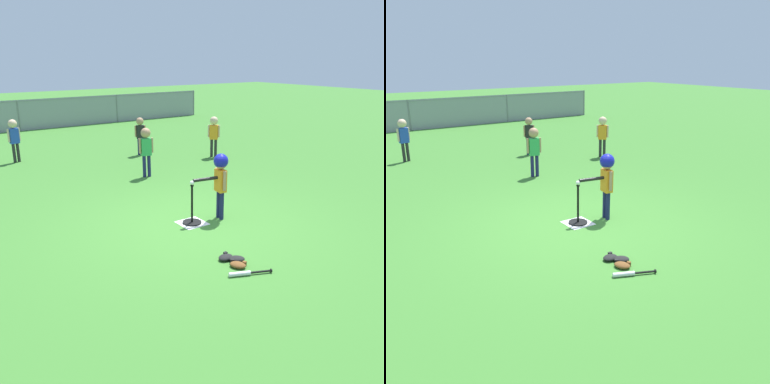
# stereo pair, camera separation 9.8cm
# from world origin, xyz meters

# --- Properties ---
(ground_plane) EXTENTS (60.00, 60.00, 0.00)m
(ground_plane) POSITION_xyz_m (0.00, 0.00, 0.00)
(ground_plane) COLOR #3D7A2D
(home_plate) EXTENTS (0.44, 0.44, 0.01)m
(home_plate) POSITION_xyz_m (0.03, 0.09, 0.00)
(home_plate) COLOR white
(home_plate) RESTS_ON ground_plane
(batting_tee) EXTENTS (0.32, 0.32, 0.67)m
(batting_tee) POSITION_xyz_m (0.03, 0.09, 0.11)
(batting_tee) COLOR black
(batting_tee) RESTS_ON ground_plane
(baseball_on_tee) EXTENTS (0.07, 0.07, 0.07)m
(baseball_on_tee) POSITION_xyz_m (0.03, 0.09, 0.71)
(baseball_on_tee) COLOR white
(baseball_on_tee) RESTS_ON batting_tee
(batter_child) EXTENTS (0.63, 0.32, 1.14)m
(batter_child) POSITION_xyz_m (0.55, -0.00, 0.81)
(batter_child) COLOR #191E4C
(batter_child) RESTS_ON ground_plane
(fielder_deep_center) EXTENTS (0.33, 0.23, 1.14)m
(fielder_deep_center) POSITION_xyz_m (0.82, 3.03, 0.73)
(fielder_deep_center) COLOR #191E4C
(fielder_deep_center) RESTS_ON ground_plane
(fielder_near_right) EXTENTS (0.30, 0.21, 1.06)m
(fielder_near_right) POSITION_xyz_m (1.80, 5.14, 0.68)
(fielder_near_right) COLOR #191E4C
(fielder_near_right) RESTS_ON ground_plane
(fielder_deep_right) EXTENTS (0.33, 0.22, 1.13)m
(fielder_deep_right) POSITION_xyz_m (-1.31, 6.26, 0.73)
(fielder_deep_right) COLOR #262626
(fielder_deep_right) RESTS_ON ground_plane
(fielder_deep_left) EXTENTS (0.26, 0.25, 1.12)m
(fielder_deep_left) POSITION_xyz_m (3.33, 3.73, 0.72)
(fielder_deep_left) COLOR #262626
(fielder_deep_left) RESTS_ON ground_plane
(spare_bat_silver) EXTENTS (0.55, 0.28, 0.06)m
(spare_bat_silver) POSITION_xyz_m (-0.44, -1.74, 0.03)
(spare_bat_silver) COLOR silver
(spare_bat_silver) RESTS_ON ground_plane
(glove_by_plate) EXTENTS (0.27, 0.26, 0.07)m
(glove_by_plate) POSITION_xyz_m (-0.26, -1.38, 0.04)
(glove_by_plate) COLOR black
(glove_by_plate) RESTS_ON ground_plane
(glove_near_bats) EXTENTS (0.23, 0.19, 0.07)m
(glove_near_bats) POSITION_xyz_m (-0.35, -1.26, 0.04)
(glove_near_bats) COLOR black
(glove_near_bats) RESTS_ON ground_plane
(glove_tossed_aside) EXTENTS (0.25, 0.27, 0.07)m
(glove_tossed_aside) POSITION_xyz_m (-0.35, -1.53, 0.04)
(glove_tossed_aside) COLOR brown
(glove_tossed_aside) RESTS_ON ground_plane
(outfield_fence) EXTENTS (16.06, 0.06, 1.15)m
(outfield_fence) POSITION_xyz_m (0.00, 11.27, 0.62)
(outfield_fence) COLOR slate
(outfield_fence) RESTS_ON ground_plane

